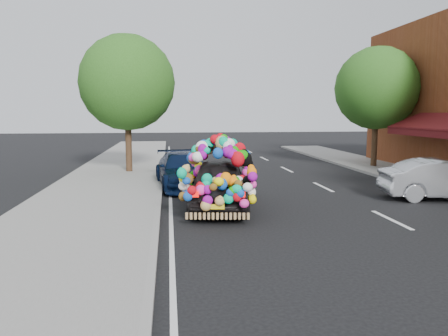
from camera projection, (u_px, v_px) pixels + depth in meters
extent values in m
plane|color=black|center=(253.00, 224.00, 10.72)|extent=(100.00, 100.00, 0.00)
cube|color=gray|center=(72.00, 228.00, 10.17)|extent=(4.00, 60.00, 0.12)
cube|color=gray|center=(156.00, 225.00, 10.42)|extent=(0.15, 60.00, 0.13)
cube|color=#4F0E11|center=(439.00, 122.00, 17.42)|extent=(1.62, 5.20, 0.75)
cube|color=#4F0E11|center=(421.00, 132.00, 17.37)|extent=(0.06, 5.20, 0.35)
cylinder|color=#332114|center=(129.00, 143.00, 19.42)|extent=(0.28, 0.28, 2.73)
sphere|color=#204D14|center=(127.00, 83.00, 19.08)|extent=(4.20, 4.20, 4.20)
cylinder|color=#332114|center=(374.00, 141.00, 21.39)|extent=(0.28, 0.28, 2.64)
sphere|color=#204D14|center=(377.00, 88.00, 21.07)|extent=(4.00, 4.00, 4.00)
imported|color=black|center=(219.00, 184.00, 12.52)|extent=(2.19, 4.28, 1.39)
cube|color=red|center=(194.00, 194.00, 10.47)|extent=(0.23, 0.09, 0.14)
cube|color=red|center=(241.00, 194.00, 10.46)|extent=(0.23, 0.09, 0.14)
cube|color=yellow|center=(217.00, 207.00, 10.49)|extent=(0.34, 0.09, 0.12)
imported|color=black|center=(183.00, 170.00, 15.95)|extent=(2.24, 4.53, 1.27)
imported|color=#A8AAAF|center=(445.00, 180.00, 13.73)|extent=(4.02, 1.94, 1.27)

